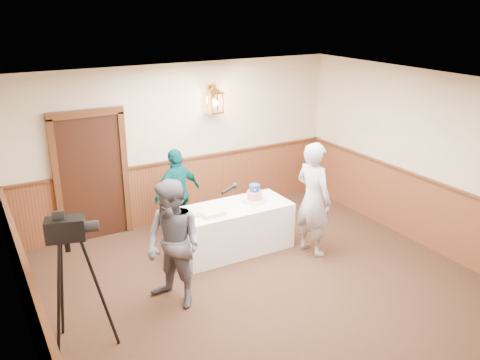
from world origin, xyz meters
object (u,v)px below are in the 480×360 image
(tiered_cake, at_px, (254,196))
(interviewer, at_px, (173,245))
(baker, at_px, (313,199))
(sheet_cake_yellow, at_px, (212,213))
(tv_camera_rig, at_px, (74,294))
(sheet_cake_green, at_px, (192,212))
(display_table, at_px, (234,228))
(assistant_p, at_px, (178,193))

(tiered_cake, distance_m, interviewer, 2.00)
(baker, bearing_deg, sheet_cake_yellow, 60.52)
(tiered_cake, relative_size, tv_camera_rig, 0.22)
(baker, distance_m, tv_camera_rig, 3.82)
(sheet_cake_green, bearing_deg, interviewer, -125.62)
(sheet_cake_green, relative_size, tv_camera_rig, 0.20)
(display_table, xyz_separation_m, baker, (1.03, -0.67, 0.53))
(sheet_cake_yellow, bearing_deg, sheet_cake_green, 145.78)
(display_table, relative_size, tiered_cake, 4.86)
(assistant_p, bearing_deg, sheet_cake_yellow, 81.25)
(assistant_p, bearing_deg, display_table, 106.70)
(sheet_cake_yellow, height_order, assistant_p, assistant_p)
(sheet_cake_yellow, height_order, interviewer, interviewer)
(display_table, bearing_deg, baker, -33.01)
(tv_camera_rig, bearing_deg, tiered_cake, 37.22)
(display_table, height_order, tv_camera_rig, tv_camera_rig)
(sheet_cake_green, height_order, baker, baker)
(tiered_cake, height_order, sheet_cake_green, tiered_cake)
(interviewer, xyz_separation_m, assistant_p, (0.84, 1.87, -0.09))
(tiered_cake, xyz_separation_m, tv_camera_rig, (-3.10, -1.28, -0.13))
(sheet_cake_green, xyz_separation_m, assistant_p, (0.14, 0.89, -0.02))
(display_table, distance_m, assistant_p, 1.14)
(interviewer, bearing_deg, sheet_cake_yellow, 105.97)
(sheet_cake_green, bearing_deg, baker, -21.90)
(interviewer, bearing_deg, sheet_cake_green, 119.97)
(baker, height_order, assistant_p, baker)
(tiered_cake, relative_size, sheet_cake_green, 1.13)
(tiered_cake, relative_size, assistant_p, 0.24)
(tv_camera_rig, bearing_deg, baker, 24.27)
(sheet_cake_yellow, distance_m, assistant_p, 1.07)
(baker, bearing_deg, sheet_cake_green, 58.17)
(tiered_cake, xyz_separation_m, interviewer, (-1.76, -0.93, -0.01))
(sheet_cake_yellow, xyz_separation_m, assistant_p, (-0.11, 1.06, -0.02))
(tiered_cake, height_order, assistant_p, assistant_p)
(interviewer, bearing_deg, assistant_p, 131.38)
(sheet_cake_yellow, relative_size, sheet_cake_green, 1.04)
(sheet_cake_yellow, xyz_separation_m, sheet_cake_green, (-0.25, 0.17, 0.00))
(tv_camera_rig, bearing_deg, sheet_cake_yellow, 41.62)
(assistant_p, bearing_deg, tv_camera_rig, 30.90)
(sheet_cake_yellow, bearing_deg, display_table, 17.86)
(baker, distance_m, assistant_p, 2.25)
(interviewer, bearing_deg, baker, 72.23)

